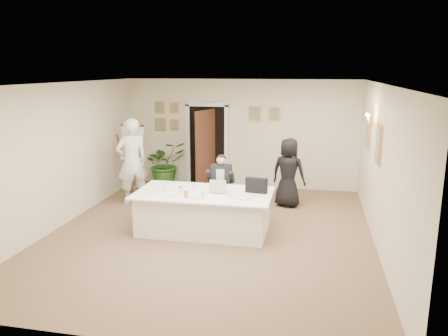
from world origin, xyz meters
The scene contains 28 objects.
floor centered at (0.00, 0.00, 0.00)m, with size 7.00×7.00×0.00m, color brown.
ceiling centered at (0.00, 0.00, 2.80)m, with size 6.00×7.00×0.02m, color white.
wall_back centered at (0.00, 3.50, 1.40)m, with size 6.00×0.10×2.80m, color beige.
wall_front centered at (0.00, -3.50, 1.40)m, with size 6.00×0.10×2.80m, color beige.
wall_left centered at (-3.00, 0.00, 1.40)m, with size 0.10×7.00×2.80m, color beige.
wall_right centered at (3.00, 0.00, 1.40)m, with size 0.10×7.00×2.80m, color beige.
doorway centered at (-0.88, 3.32, 1.04)m, with size 1.14×0.86×2.20m.
pictures_back_wall centered at (-0.80, 3.47, 1.85)m, with size 3.40×0.06×0.80m, color #E3954D, non-canonical shape.
pictures_right_wall centered at (2.97, 1.20, 1.75)m, with size 0.06×2.20×0.80m, color #E3954D, non-canonical shape.
wall_sconce centered at (2.90, 1.20, 2.10)m, with size 0.20×0.30×0.24m, color gold, non-canonical shape.
conference_table centered at (-0.15, 0.07, 0.39)m, with size 2.58×1.38×0.78m.
seated_man centered at (-0.03, 1.09, 0.66)m, with size 0.57×0.61×1.32m, color black, non-canonical shape.
flip_chart centered at (-2.47, 2.27, 0.79)m, with size 0.60×0.40×1.70m.
standing_man centered at (-2.20, 1.51, 0.99)m, with size 0.72×0.47×1.98m, color white.
standing_woman centered at (1.33, 1.99, 0.78)m, with size 0.76×0.50×1.57m, color black.
potted_palm centered at (-2.00, 3.20, 0.59)m, with size 1.07×0.92×1.19m, color #2C581D.
laptop centered at (0.13, 0.17, 0.91)m, with size 0.31×0.34×0.28m, color #B7BABC, non-canonical shape.
laptop_bag centered at (0.83, 0.25, 0.92)m, with size 0.41×0.11×0.29m, color black.
paper_stack centered at (0.62, -0.17, 0.79)m, with size 0.29×0.20×0.03m, color white.
plate_left centered at (-1.11, -0.21, 0.78)m, with size 0.20×0.20×0.01m, color white.
plate_mid centered at (-0.64, -0.36, 0.78)m, with size 0.22×0.22×0.01m, color white.
plate_near centered at (-0.22, -0.35, 0.78)m, with size 0.21×0.21×0.01m, color white.
glass_a centered at (-0.87, -0.03, 0.84)m, with size 0.07×0.07×0.14m, color silver.
glass_b centered at (-0.07, -0.31, 0.84)m, with size 0.07×0.07×0.14m, color silver.
glass_c centered at (0.40, -0.18, 0.84)m, with size 0.07×0.07×0.14m, color silver.
glass_d centered at (-0.36, 0.22, 0.84)m, with size 0.06×0.06×0.14m, color silver.
oj_glass centered at (-0.38, -0.33, 0.84)m, with size 0.07×0.07×0.13m, color orange.
steel_jug centered at (-0.56, -0.04, 0.83)m, with size 0.09×0.09×0.11m, color silver.
Camera 1 is at (1.82, -7.62, 3.06)m, focal length 35.00 mm.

